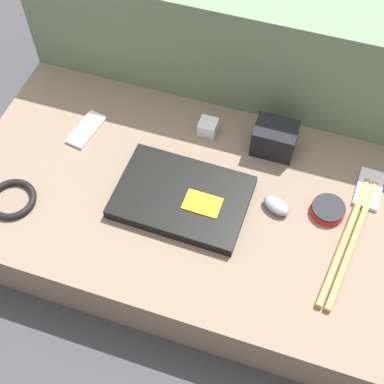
{
  "coord_description": "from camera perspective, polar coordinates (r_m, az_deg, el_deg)",
  "views": [
    {
      "loc": [
        0.23,
        -0.69,
        1.28
      ],
      "look_at": [
        0.0,
        0.0,
        0.18
      ],
      "focal_mm": 50.0,
      "sensor_mm": 36.0,
      "label": 1
    }
  ],
  "objects": [
    {
      "name": "ground_plane",
      "position": [
        1.47,
        0.0,
        -3.82
      ],
      "size": [
        8.0,
        8.0,
        0.0
      ],
      "primitive_type": "plane",
      "color": "#38383D"
    },
    {
      "name": "couch_seat",
      "position": [
        1.4,
        0.0,
        -2.22
      ],
      "size": [
        1.17,
        0.63,
        0.16
      ],
      "color": "#7A6656",
      "rests_on": "ground_plane"
    },
    {
      "name": "couch_backrest",
      "position": [
        1.54,
        4.98,
        13.54
      ],
      "size": [
        1.17,
        0.2,
        0.47
      ],
      "color": "#60755B",
      "rests_on": "ground_plane"
    },
    {
      "name": "laptop",
      "position": [
        1.32,
        -1.05,
        -0.55
      ],
      "size": [
        0.33,
        0.23,
        0.03
      ],
      "rotation": [
        0.0,
        0.0,
        -0.02
      ],
      "color": "black",
      "rests_on": "couch_seat"
    },
    {
      "name": "computer_mouse",
      "position": [
        1.32,
        8.98,
        -1.42
      ],
      "size": [
        0.08,
        0.07,
        0.03
      ],
      "rotation": [
        0.0,
        0.0,
        -0.42
      ],
      "color": "gray",
      "rests_on": "couch_seat"
    },
    {
      "name": "speaker_puck",
      "position": [
        1.34,
        14.3,
        -1.83
      ],
      "size": [
        0.08,
        0.08,
        0.02
      ],
      "color": "red",
      "rests_on": "couch_seat"
    },
    {
      "name": "phone_silver",
      "position": [
        1.49,
        -11.22,
        6.56
      ],
      "size": [
        0.07,
        0.13,
        0.01
      ],
      "rotation": [
        0.0,
        0.0,
        -0.16
      ],
      "color": "silver",
      "rests_on": "couch_seat"
    },
    {
      "name": "phone_black",
      "position": [
        1.42,
        18.36,
        0.32
      ],
      "size": [
        0.07,
        0.12,
        0.01
      ],
      "rotation": [
        0.0,
        0.0,
        -0.05
      ],
      "color": "silver",
      "rests_on": "couch_seat"
    },
    {
      "name": "camera_pouch",
      "position": [
        1.41,
        8.81,
        5.68
      ],
      "size": [
        0.11,
        0.09,
        0.08
      ],
      "color": "black",
      "rests_on": "couch_seat"
    },
    {
      "name": "charger_brick",
      "position": [
        1.45,
        1.71,
        6.95
      ],
      "size": [
        0.05,
        0.05,
        0.04
      ],
      "color": "silver",
      "rests_on": "couch_seat"
    },
    {
      "name": "cable_coil",
      "position": [
        1.4,
        -18.63,
        -0.72
      ],
      "size": [
        0.12,
        0.12,
        0.02
      ],
      "color": "black",
      "rests_on": "couch_seat"
    },
    {
      "name": "drumstick_pair",
      "position": [
        1.32,
        16.37,
        -4.99
      ],
      "size": [
        0.09,
        0.38,
        0.02
      ],
      "rotation": [
        0.0,
        0.0,
        -0.15
      ],
      "color": "tan",
      "rests_on": "couch_seat"
    }
  ]
}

